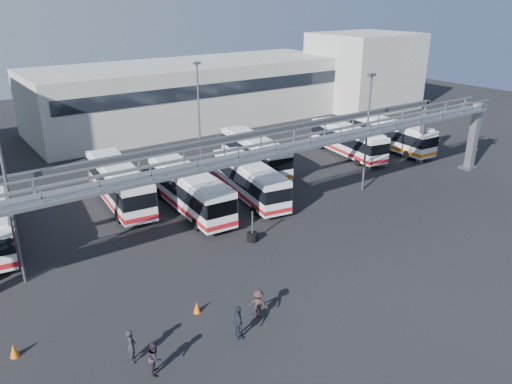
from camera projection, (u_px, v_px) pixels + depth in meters
ground at (312, 260)px, 32.71m from camera, size 140.00×140.00×0.00m
gantry at (261, 158)px, 35.15m from camera, size 51.40×5.15×7.10m
warehouse at (193, 93)px, 66.55m from camera, size 42.00×14.00×8.00m
building_right at (364, 71)px, 75.36m from camera, size 14.00×12.00×11.00m
light_pole_left at (8, 194)px, 28.12m from camera, size 0.70×0.35×10.21m
light_pole_mid at (367, 127)px, 42.35m from camera, size 0.70×0.35×10.21m
light_pole_back at (199, 108)px, 49.47m from camera, size 0.70×0.35×10.21m
bus_3 at (119, 183)px, 40.74m from camera, size 3.63×11.51×3.44m
bus_4 at (189, 189)px, 39.48m from camera, size 3.24×11.28×3.39m
bus_5 at (249, 179)px, 42.02m from camera, size 4.07×10.73×3.18m
bus_6 at (255, 152)px, 48.97m from camera, size 4.10×11.12×3.30m
bus_8 at (348, 140)px, 53.33m from camera, size 3.95×10.81×3.21m
bus_9 at (391, 134)px, 55.30m from camera, size 3.08×10.89×3.27m
pedestrian_a at (131, 346)px, 23.35m from camera, size 0.57×0.73×1.76m
pedestrian_b at (155, 358)px, 22.66m from camera, size 0.95×1.02×1.66m
pedestrian_c at (258, 304)px, 26.68m from camera, size 1.12×1.18×1.61m
pedestrian_d at (238, 323)px, 24.92m from camera, size 0.74×1.17×1.86m
cone_left at (14, 351)px, 23.85m from camera, size 0.53×0.53×0.70m
cone_right at (197, 307)px, 27.19m from camera, size 0.42×0.42×0.63m
tire_stack at (253, 236)px, 35.11m from camera, size 0.79×0.79×2.25m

